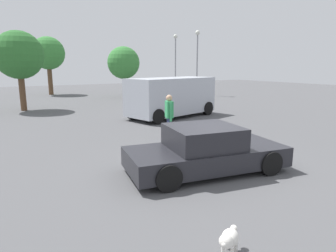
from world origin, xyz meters
TOP-DOWN VIEW (x-y plane):
  - ground_plane at (0.00, 0.00)m, footprint 80.00×80.00m
  - sedan_foreground at (-0.21, -0.17)m, footprint 4.49×2.50m
  - dog at (-2.15, -3.23)m, footprint 0.53×0.42m
  - van_white at (3.58, 7.69)m, footprint 5.56×3.33m
  - pedestrian at (0.73, 3.26)m, footprint 0.34×0.55m
  - light_post_near at (12.50, 21.44)m, footprint 0.44×0.44m
  - light_post_mid at (12.24, 17.12)m, footprint 0.44×0.44m
  - tree_back_left at (-3.31, 14.64)m, footprint 2.98×2.98m
  - tree_back_center at (5.36, 18.81)m, footprint 2.86×2.86m
  - tree_back_right at (0.09, 25.11)m, footprint 3.18×3.18m

SIDE VIEW (x-z plane):
  - ground_plane at x=0.00m, z-range 0.00..0.00m
  - dog at x=-2.15m, z-range 0.06..0.50m
  - sedan_foreground at x=-0.21m, z-range -0.05..1.20m
  - pedestrian at x=0.73m, z-range 0.17..1.92m
  - van_white at x=3.58m, z-range 0.09..2.26m
  - tree_back_center at x=5.36m, z-range 0.82..5.35m
  - tree_back_left at x=-3.31m, z-range 0.97..5.94m
  - tree_back_right at x=0.09m, z-range 1.19..6.83m
  - light_post_mid at x=12.24m, z-range 1.12..7.24m
  - light_post_near at x=12.50m, z-range 1.12..7.27m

